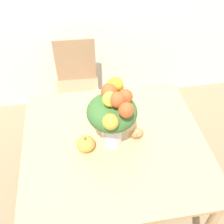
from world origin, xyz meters
name	(u,v)px	position (x,y,z in m)	size (l,w,h in m)	color
ground_plane	(114,194)	(0.00, 0.00, 0.00)	(12.00, 12.00, 0.00)	#8E7556
dining_table	(114,149)	(0.00, 0.00, 0.65)	(1.25, 1.15, 0.73)	tan
flower_vase	(113,113)	(-0.01, 0.00, 1.01)	(0.31, 0.38, 0.49)	silver
pumpkin	(86,144)	(-0.20, -0.03, 0.78)	(0.12, 0.12, 0.11)	gold
turkey_figurine	(136,132)	(0.16, 0.03, 0.77)	(0.10, 0.13, 0.08)	#A87A4C
dining_chair_near_window	(77,85)	(-0.21, 0.98, 0.48)	(0.44, 0.44, 0.92)	#9E7A56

